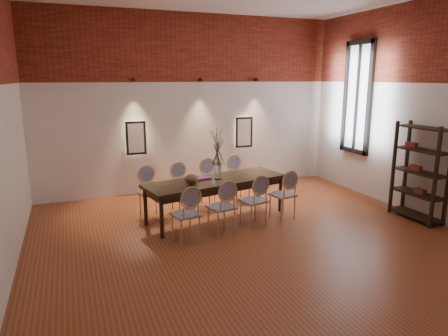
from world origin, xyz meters
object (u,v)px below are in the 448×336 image
object	(u,v)px
chair_far_c	(212,183)
chair_far_d	(239,179)
chair_near_a	(186,214)
book	(203,178)
chair_near_c	(253,200)
bowl	(191,179)
chair_far_b	(183,188)
chair_near_d	(283,195)
dining_table	(216,199)
vase	(218,171)
shelving_rack	(420,172)
chair_far_a	(151,193)
chair_near_b	(221,207)

from	to	relation	value
chair_far_c	chair_far_d	distance (m)	0.67
chair_near_a	book	bearing A→B (deg)	46.72
chair_near_c	chair_far_c	distance (m)	1.43
book	bowl	bearing A→B (deg)	-139.20
chair_far_c	book	xyz separation A→B (m)	(-0.42, -0.66, 0.30)
bowl	chair_far_b	bearing A→B (deg)	85.93
chair_near_d	chair_far_b	size ratio (longest dim) A/B	1.00
dining_table	vase	xyz separation A→B (m)	(0.03, 0.01, 0.53)
chair_far_d	shelving_rack	world-z (taller)	shelving_rack
chair_near_a	chair_near_c	distance (m)	1.35
dining_table	chair_near_c	size ratio (longest dim) A/B	2.87
chair_near_c	vase	bearing A→B (deg)	113.19
book	shelving_rack	distance (m)	3.99
dining_table	shelving_rack	bearing A→B (deg)	-33.55
chair_near_d	vase	xyz separation A→B (m)	(-1.10, 0.51, 0.43)
chair_near_c	bowl	size ratio (longest dim) A/B	3.92
chair_far_c	shelving_rack	distance (m)	3.96
chair_near_c	chair_near_d	distance (m)	0.67
chair_far_b	vase	bearing A→B (deg)	117.32
chair_far_c	chair_far_d	bearing A→B (deg)	180.00
chair_far_a	vase	size ratio (longest dim) A/B	3.13
dining_table	bowl	world-z (taller)	bowl
chair_near_d	dining_table	bearing A→B (deg)	144.80
chair_near_d	chair_far_d	size ratio (longest dim) A/B	1.00
chair_near_c	chair_far_d	distance (m)	1.58
chair_far_a	chair_near_c	bearing A→B (deg)	133.38
chair_near_a	chair_far_b	bearing A→B (deg)	64.71
chair_far_a	chair_far_b	world-z (taller)	same
chair_near_d	book	distance (m)	1.52
vase	bowl	distance (m)	0.58
chair_far_d	book	size ratio (longest dim) A/B	3.62
dining_table	shelving_rack	world-z (taller)	shelving_rack
chair_near_a	chair_far_d	distance (m)	2.48
chair_near_d	chair_far_c	size ratio (longest dim) A/B	1.00
chair_near_d	chair_far_d	bearing A→B (deg)	90.00
bowl	book	distance (m)	0.40
chair_near_b	chair_far_b	size ratio (longest dim) A/B	1.00
dining_table	chair_far_b	world-z (taller)	chair_far_b
chair_near_c	chair_far_d	world-z (taller)	same
chair_near_d	chair_far_c	xyz separation A→B (m)	(-0.94, 1.27, 0.00)
chair_far_d	chair_far_a	bearing A→B (deg)	-0.00
chair_near_d	chair_far_a	world-z (taller)	same
chair_near_c	bowl	xyz separation A→B (m)	(-0.99, 0.48, 0.37)
chair_near_a	vase	bearing A→B (deg)	34.38
chair_near_b	vase	size ratio (longest dim) A/B	3.13
vase	chair_near_c	bearing A→B (deg)	-55.61
chair_near_a	chair_far_c	size ratio (longest dim) A/B	1.00
chair_near_a	bowl	world-z (taller)	chair_near_a
chair_far_a	bowl	xyz separation A→B (m)	(0.61, -0.66, 0.37)
book	shelving_rack	bearing A→B (deg)	-22.46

